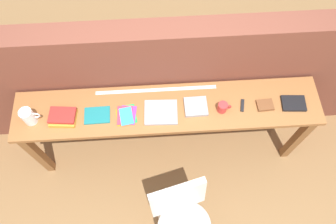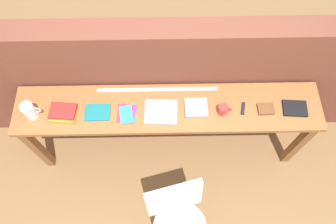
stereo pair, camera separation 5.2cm
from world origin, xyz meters
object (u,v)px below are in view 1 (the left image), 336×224
Objects in this scene: book_stack_leftmost at (63,117)px; magazine_cycling at (97,115)px; leather_journal_brown at (265,105)px; mug at (223,107)px; book_repair_rightmost at (294,103)px; multitool_folded at (242,105)px; book_open_centre at (161,112)px; pamphlet_pile_colourful at (126,115)px; chair_white_moulded at (182,217)px; pitcher_white at (29,116)px.

book_stack_leftmost is 0.27m from magazine_cycling.
leather_journal_brown is at bearing 0.38° from book_stack_leftmost.
mug is 0.58× the size of book_repair_rightmost.
mug reaches higher than multitool_folded.
book_stack_leftmost reaches higher than book_open_centre.
pamphlet_pile_colourful is 1.12m from leather_journal_brown.
mug is (0.37, 0.76, 0.40)m from chair_white_moulded.
leather_journal_brown reaches higher than chair_white_moulded.
book_open_centre is at bearing -1.77° from magazine_cycling.
pitcher_white is 1.67× the size of multitool_folded.
leather_journal_brown is at bearing -175.61° from book_repair_rightmost.
pamphlet_pile_colourful is (-0.40, 0.75, 0.36)m from chair_white_moulded.
pitcher_white reaches higher than leather_journal_brown.
pitcher_white reaches higher than book_repair_rightmost.
chair_white_moulded is 8.10× the size of multitool_folded.
book_repair_rightmost is (1.85, 0.01, -0.02)m from book_stack_leftmost.
pamphlet_pile_colourful is at bearing 178.38° from leather_journal_brown.
pitcher_white is 0.75m from pamphlet_pile_colourful.
pitcher_white is at bearing -179.68° from magazine_cycling.
leather_journal_brown is (0.84, 0.01, 0.00)m from book_open_centre.
multitool_folded is 0.85× the size of leather_journal_brown.
pitcher_white reaches higher than pamphlet_pile_colourful.
multitool_folded is at bearing 55.31° from chair_white_moulded.
book_stack_leftmost is at bearing 179.82° from mug.
pitcher_white is at bearing -179.03° from book_stack_leftmost.
book_repair_rightmost reaches higher than magazine_cycling.
mug is 1.00× the size of multitool_folded.
magazine_cycling is at bearing 129.40° from chair_white_moulded.
book_repair_rightmost is (0.23, 0.00, -0.00)m from leather_journal_brown.
book_stack_leftmost is 1.68× the size of leather_journal_brown.
pamphlet_pile_colourful is 1.77× the size of multitool_folded.
mug is at bearing -1.54° from magazine_cycling.
book_open_centre is 0.84m from leather_journal_brown.
pitcher_white is 0.70× the size of book_open_centre.
book_repair_rightmost is (0.42, -0.01, 0.00)m from multitool_folded.
pitcher_white is 0.94× the size of pamphlet_pile_colourful.
pitcher_white is 1.41× the size of leather_journal_brown.
multitool_folded is 0.58× the size of book_repair_rightmost.
book_repair_rightmost is at bearing 0.37° from book_stack_leftmost.
multitool_folded is at bearing 174.08° from leather_journal_brown.
chair_white_moulded and magazine_cycling have the same top height.
pamphlet_pile_colourful is 1.50× the size of leather_journal_brown.
pitcher_white reaches higher than multitool_folded.
pitcher_white is (-1.14, 0.76, 0.43)m from chair_white_moulded.
chair_white_moulded is at bearing -124.69° from multitool_folded.
chair_white_moulded is 4.57× the size of pamphlet_pile_colourful.
book_open_centre is at bearing -0.05° from book_stack_leftmost.
pamphlet_pile_colourful is at bearing -4.93° from magazine_cycling.
mug is 0.85× the size of leather_journal_brown.
book_stack_leftmost is 1.62m from leather_journal_brown.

